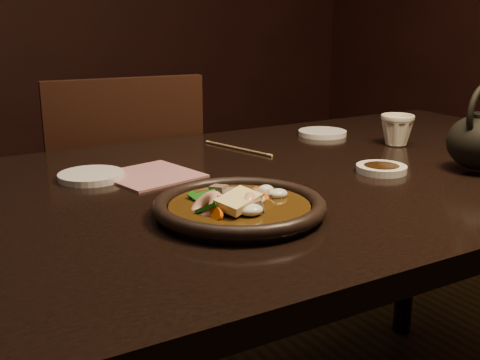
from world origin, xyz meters
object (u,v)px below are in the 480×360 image
tea_cup (397,129)px  table (302,208)px  plate (239,207)px  teapot (480,139)px  chair (121,218)px

tea_cup → table: bearing=-165.4°
plate → table: bearing=33.7°
tea_cup → teapot: 0.26m
table → tea_cup: tea_cup is taller
table → chair: chair is taller
chair → plate: bearing=91.8°
table → teapot: size_ratio=9.12×
chair → tea_cup: 0.80m
table → plate: bearing=-146.3°
teapot → tea_cup: bearing=70.5°
table → plate: plate is taller
plate → tea_cup: bearing=23.2°
table → teapot: bearing=-28.4°
plate → tea_cup: size_ratio=3.45×
chair → teapot: 0.99m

